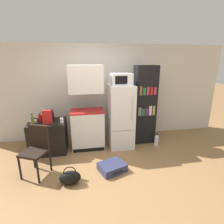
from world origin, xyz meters
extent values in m
plane|color=olive|center=(0.00, 0.00, 0.00)|extent=(24.00, 24.00, 0.00)
cube|color=silver|center=(0.20, 2.00, 1.22)|extent=(6.40, 0.10, 2.43)
cube|color=black|center=(-1.27, 1.28, 0.36)|extent=(0.79, 0.63, 0.72)
cube|color=white|center=(-0.37, 1.34, 0.45)|extent=(0.75, 0.52, 0.89)
cube|color=#B21E1E|center=(-0.37, 1.34, 0.91)|extent=(0.77, 0.53, 0.03)
cube|color=white|center=(-0.37, 1.34, 1.64)|extent=(0.75, 0.44, 0.60)
cube|color=black|center=(-0.37, 1.08, 0.04)|extent=(0.72, 0.01, 0.08)
cube|color=white|center=(0.42, 1.29, 0.75)|extent=(0.56, 0.63, 1.50)
cube|color=gray|center=(0.42, 0.97, 0.51)|extent=(0.54, 0.01, 0.01)
cylinder|color=silver|center=(0.60, 0.96, 1.02)|extent=(0.02, 0.02, 0.52)
cube|color=silver|center=(0.42, 1.29, 1.63)|extent=(0.46, 0.37, 0.25)
cube|color=black|center=(0.37, 1.10, 1.63)|extent=(0.27, 0.01, 0.17)
cube|color=black|center=(1.05, 1.42, 0.96)|extent=(0.52, 0.36, 1.93)
cube|color=slate|center=(0.87, 1.23, 0.85)|extent=(0.08, 0.01, 0.20)
cube|color=#1E7033|center=(0.96, 1.23, 0.83)|extent=(0.07, 0.01, 0.16)
cube|color=#661E75|center=(1.05, 1.23, 0.84)|extent=(0.07, 0.01, 0.18)
cube|color=silver|center=(1.13, 1.23, 0.87)|extent=(0.06, 0.01, 0.23)
cube|color=tan|center=(1.22, 1.23, 0.87)|extent=(0.05, 0.01, 0.23)
cube|color=brown|center=(0.87, 1.23, 1.36)|extent=(0.05, 0.01, 0.21)
cube|color=#1E7033|center=(0.96, 1.23, 1.34)|extent=(0.07, 0.01, 0.17)
cube|color=#A33351|center=(1.05, 1.23, 1.35)|extent=(0.06, 0.01, 0.19)
cube|color=red|center=(1.13, 1.23, 1.34)|extent=(0.06, 0.01, 0.18)
cube|color=#A33351|center=(1.22, 1.23, 1.34)|extent=(0.05, 0.01, 0.18)
cylinder|color=#AD1914|center=(-1.40, 1.29, 0.80)|extent=(0.08, 0.08, 0.15)
cylinder|color=#AD1914|center=(-1.40, 1.29, 0.89)|extent=(0.04, 0.04, 0.03)
cylinder|color=black|center=(-1.40, 1.29, 0.91)|extent=(0.04, 0.04, 0.02)
cylinder|color=white|center=(-0.93, 1.14, 0.78)|extent=(0.07, 0.07, 0.11)
cylinder|color=white|center=(-0.93, 1.14, 0.84)|extent=(0.03, 0.03, 0.02)
cylinder|color=black|center=(-0.93, 1.14, 0.86)|extent=(0.04, 0.04, 0.01)
cylinder|color=black|center=(-1.14, 1.31, 0.82)|extent=(0.06, 0.06, 0.21)
cylinder|color=black|center=(-1.14, 1.31, 0.95)|extent=(0.03, 0.03, 0.04)
cylinder|color=black|center=(-1.14, 1.31, 0.98)|extent=(0.03, 0.03, 0.02)
cylinder|color=#566619|center=(-1.52, 1.11, 0.82)|extent=(0.06, 0.06, 0.20)
cylinder|color=#566619|center=(-1.52, 1.11, 0.93)|extent=(0.03, 0.03, 0.04)
cylinder|color=black|center=(-1.52, 1.11, 0.96)|extent=(0.03, 0.03, 0.02)
cylinder|color=silver|center=(-1.56, 1.30, 0.74)|extent=(0.16, 0.16, 0.04)
cube|color=red|center=(-1.23, 1.14, 0.87)|extent=(0.19, 0.07, 0.30)
cylinder|color=black|center=(-1.60, 0.30, 0.22)|extent=(0.04, 0.04, 0.44)
cylinder|color=black|center=(-1.27, 0.15, 0.22)|extent=(0.04, 0.04, 0.44)
cylinder|color=black|center=(-1.45, 0.63, 0.22)|extent=(0.04, 0.04, 0.44)
cylinder|color=black|center=(-1.12, 0.48, 0.22)|extent=(0.04, 0.04, 0.44)
cube|color=black|center=(-1.36, 0.39, 0.46)|extent=(0.53, 0.53, 0.04)
cube|color=black|center=(-1.29, 0.55, 0.69)|extent=(0.37, 0.20, 0.44)
cube|color=navy|center=(0.03, 0.28, 0.07)|extent=(0.58, 0.53, 0.14)
cylinder|color=black|center=(0.10, 0.08, 0.07)|extent=(0.21, 0.09, 0.02)
ellipsoid|color=black|center=(-0.74, 0.03, 0.12)|extent=(0.36, 0.20, 0.24)
torus|color=black|center=(-0.74, 0.03, 0.23)|extent=(0.21, 0.02, 0.21)
cylinder|color=silver|center=(1.28, 1.08, 0.13)|extent=(0.10, 0.10, 0.25)
cylinder|color=silver|center=(1.28, 1.08, 0.28)|extent=(0.04, 0.04, 0.05)
cylinder|color=black|center=(1.28, 1.08, 0.31)|extent=(0.05, 0.05, 0.03)
camera|label=1|loc=(-0.47, -2.58, 2.03)|focal=28.00mm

